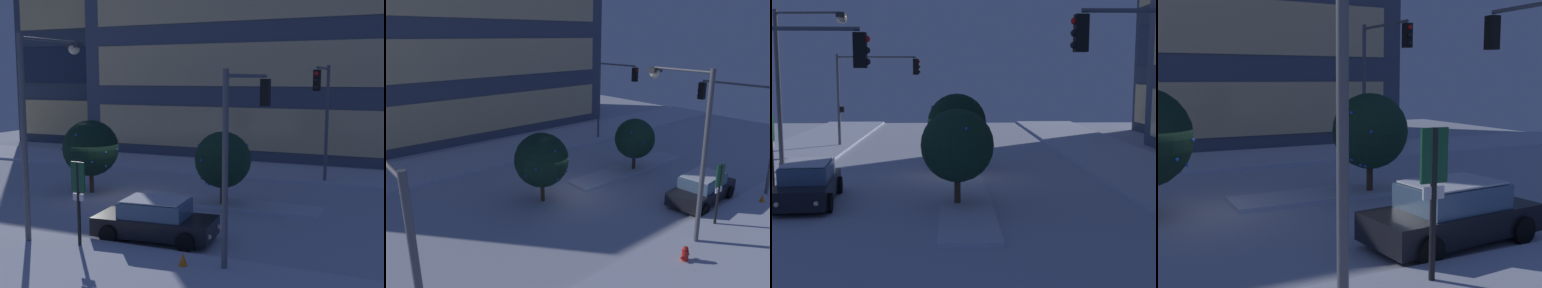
{
  "view_description": "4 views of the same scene",
  "coord_description": "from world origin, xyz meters",
  "views": [
    {
      "loc": [
        13.29,
        -20.78,
        5.79
      ],
      "look_at": [
        3.98,
        1.32,
        2.61
      ],
      "focal_mm": 46.8,
      "sensor_mm": 36.0,
      "label": 1
    },
    {
      "loc": [
        -11.03,
        -14.5,
        8.42
      ],
      "look_at": [
        1.16,
        -0.06,
        2.77
      ],
      "focal_mm": 34.02,
      "sensor_mm": 36.0,
      "label": 2
    },
    {
      "loc": [
        23.52,
        -0.21,
        4.54
      ],
      "look_at": [
        2.49,
        0.43,
        1.73
      ],
      "focal_mm": 48.14,
      "sensor_mm": 36.0,
      "label": 3
    },
    {
      "loc": [
        -1.92,
        -14.49,
        3.88
      ],
      "look_at": [
        4.79,
        -0.86,
        1.9
      ],
      "focal_mm": 46.74,
      "sensor_mm": 36.0,
      "label": 4
    }
  ],
  "objects": [
    {
      "name": "traffic_light_corner_near_left",
      "position": [
        -9.38,
        -5.1,
        4.1
      ],
      "size": [
        0.32,
        5.31,
        5.89
      ],
      "rotation": [
        0.0,
        0.0,
        1.57
      ],
      "color": "#565960",
      "rests_on": "ground"
    },
    {
      "name": "street_lamp_arched",
      "position": [
        1.48,
        -6.53,
        4.78
      ],
      "size": [
        0.56,
        3.09,
        7.27
      ],
      "rotation": [
        0.0,
        0.0,
        1.51
      ],
      "color": "#565960",
      "rests_on": "ground"
    },
    {
      "name": "car_near",
      "position": [
        5.32,
        -5.24,
        0.71
      ],
      "size": [
        4.54,
        2.33,
        1.49
      ],
      "rotation": [
        0.0,
        0.0,
        0.09
      ],
      "color": "black",
      "rests_on": "ground"
    },
    {
      "name": "median_strip",
      "position": [
        5.89,
        0.38,
        0.07
      ],
      "size": [
        9.0,
        1.8,
        0.14
      ],
      "primitive_type": "cube",
      "color": "silver",
      "rests_on": "ground"
    },
    {
      "name": "curb_strip_far",
      "position": [
        0.0,
        8.98,
        0.07
      ],
      "size": [
        52.0,
        5.2,
        0.14
      ],
      "primitive_type": "cube",
      "color": "silver",
      "rests_on": "ground"
    },
    {
      "name": "decorated_tree_left_of_median",
      "position": [
        -1.08,
        0.19,
        2.28
      ],
      "size": [
        2.86,
        2.82,
        3.69
      ],
      "color": "#473323",
      "rests_on": "ground"
    },
    {
      "name": "fire_hydrant",
      "position": [
        -0.1,
        -7.9,
        0.35
      ],
      "size": [
        0.48,
        0.26,
        0.74
      ],
      "color": "red",
      "rests_on": "ground"
    },
    {
      "name": "decorated_tree_median",
      "position": [
        5.99,
        0.09,
        2.15
      ],
      "size": [
        2.53,
        2.53,
        3.42
      ],
      "color": "#473323",
      "rests_on": "ground"
    },
    {
      "name": "ground",
      "position": [
        0.0,
        0.0,
        0.0
      ],
      "size": [
        52.0,
        52.0,
        0.0
      ],
      "primitive_type": "plane",
      "color": "silver"
    }
  ]
}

